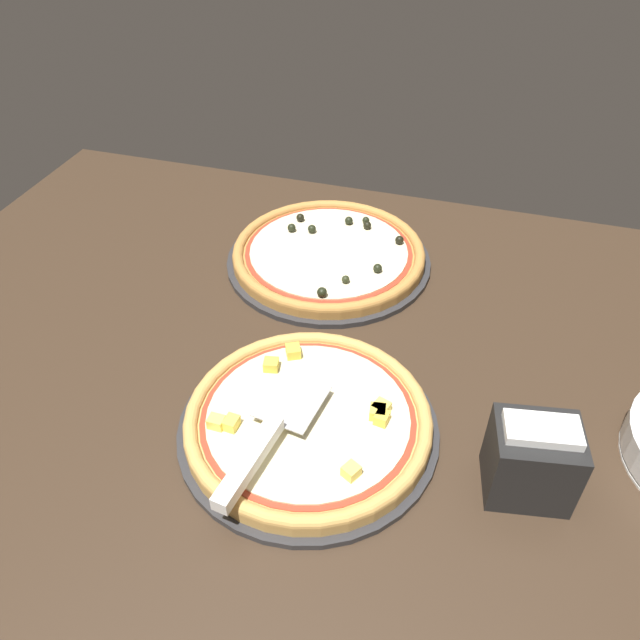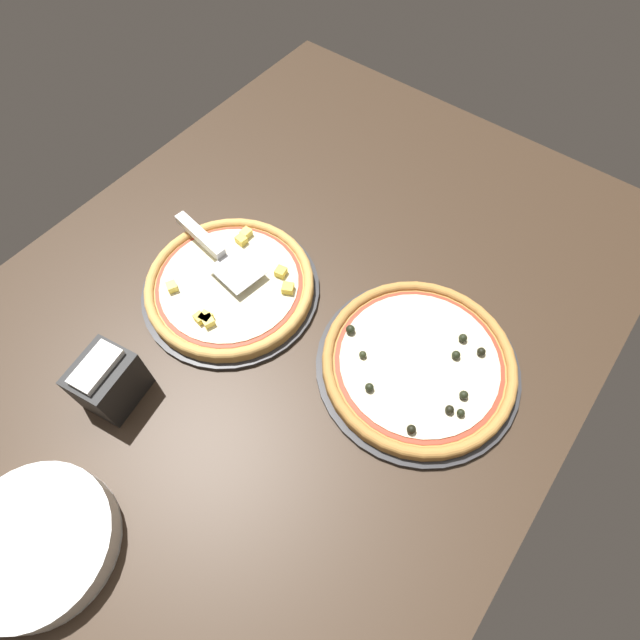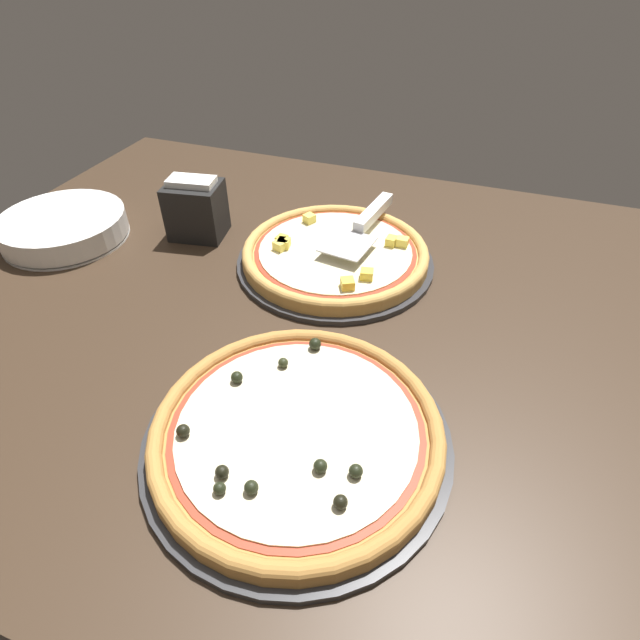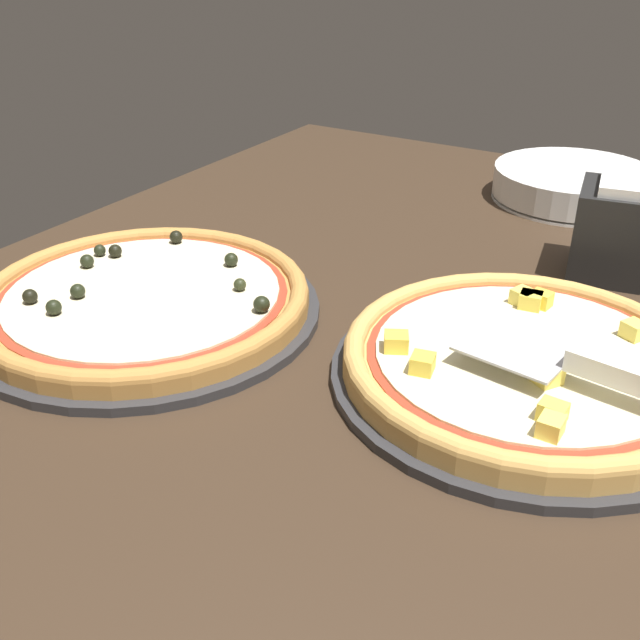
{
  "view_description": "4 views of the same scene",
  "coord_description": "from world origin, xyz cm",
  "views": [
    {
      "loc": [
        21.4,
        -65.38,
        67.98
      ],
      "look_at": [
        -0.24,
        7.1,
        3.0
      ],
      "focal_mm": 35.0,
      "sensor_mm": 36.0,
      "label": 1
    },
    {
      "loc": [
        38.14,
        36.6,
        84.76
      ],
      "look_at": [
        -0.24,
        7.1,
        3.0
      ],
      "focal_mm": 28.0,
      "sensor_mm": 36.0,
      "label": 2
    },
    {
      "loc": [
        -19.91,
        61.23,
        51.14
      ],
      "look_at": [
        -0.24,
        7.1,
        3.0
      ],
      "focal_mm": 28.0,
      "sensor_mm": 36.0,
      "label": 3
    },
    {
      "loc": [
        -56.04,
        -26.63,
        38.65
      ],
      "look_at": [
        -0.24,
        7.1,
        3.0
      ],
      "focal_mm": 42.0,
      "sensor_mm": 36.0,
      "label": 4
    }
  ],
  "objects": [
    {
      "name": "ground_plane",
      "position": [
        0.0,
        0.0,
        -1.8
      ],
      "size": [
        151.5,
        111.48,
        3.6
      ],
      "primitive_type": "cube",
      "color": "#38281C"
    },
    {
      "name": "pizza_pan_front",
      "position": [
        3.94,
        -12.53,
        0.5
      ],
      "size": [
        35.97,
        35.97,
        1.0
      ],
      "primitive_type": "cylinder",
      "color": "#2D2D30",
      "rests_on": "ground_plane"
    },
    {
      "name": "pizza_front",
      "position": [
        3.94,
        -12.52,
        2.42
      ],
      "size": [
        33.81,
        33.81,
        3.76
      ],
      "color": "tan",
      "rests_on": "pizza_pan_front"
    },
    {
      "name": "pizza_pan_back",
      "position": [
        -4.43,
        26.74,
        0.5
      ],
      "size": [
        37.85,
        37.85,
        1.0
      ],
      "primitive_type": "cylinder",
      "color": "#2D2D30",
      "rests_on": "ground_plane"
    },
    {
      "name": "pizza_back",
      "position": [
        -4.41,
        26.75,
        2.26
      ],
      "size": [
        35.58,
        35.58,
        3.65
      ],
      "color": "#B77F3D",
      "rests_on": "pizza_pan_back"
    },
    {
      "name": "serving_spatula",
      "position": [
        0.21,
        -21.19,
        5.57
      ],
      "size": [
        9.06,
        23.74,
        2.0
      ],
      "color": "#B7B7BC",
      "rests_on": "pizza_front"
    },
    {
      "name": "plate_stack",
      "position": [
        56.94,
        -3.07,
        2.45
      ],
      "size": [
        23.81,
        23.81,
        4.9
      ],
      "color": "white",
      "rests_on": "ground_plane"
    },
    {
      "name": "napkin_holder",
      "position": [
        32.87,
        -13.42,
        5.62
      ],
      "size": [
        11.57,
        10.05,
        11.84
      ],
      "color": "black",
      "rests_on": "ground_plane"
    }
  ]
}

